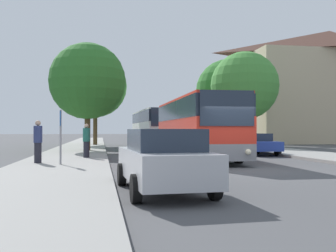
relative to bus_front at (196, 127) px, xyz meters
name	(u,v)px	position (x,y,z in m)	size (l,w,h in m)	color
ground_plane	(240,170)	(0.27, -6.22, -1.71)	(300.00, 300.00, 0.00)	#4C4C4F
sidewalk_left	(54,171)	(-6.73, -6.22, -1.63)	(4.00, 120.00, 0.15)	gray
building_right_background	(330,87)	(23.04, 23.92, 5.27)	(21.60, 10.97, 13.95)	#C6B28E
bus_front	(196,127)	(0.00, 0.00, 0.00)	(2.89, 11.31, 3.18)	gray
bus_middle	(153,128)	(-0.32, 15.08, 0.07)	(3.08, 11.92, 3.32)	#2D519E
parked_car_left_curb	(163,159)	(-3.56, -11.14, -0.90)	(2.13, 4.52, 1.57)	#B7B7BC
parked_car_right_near	(254,143)	(4.44, 2.60, -0.99)	(1.99, 4.43, 1.34)	#233D9E
parked_car_right_far	(188,138)	(4.13, 20.31, -0.98)	(2.04, 4.14, 1.38)	slate
bus_stop_sign	(61,130)	(-6.70, -4.31, -0.17)	(0.08, 0.45, 2.22)	gray
pedestrian_waiting_near	(86,140)	(-5.80, -0.38, -0.69)	(0.36, 0.36, 1.72)	#23232D
pedestrian_waiting_far	(38,141)	(-7.72, -3.40, -0.64)	(0.36, 0.36, 1.81)	#23232D
tree_left_near	(88,81)	(-6.00, 7.10, 3.25)	(5.32, 5.32, 7.48)	#513D23
tree_left_far	(95,86)	(-5.61, 17.55, 4.09)	(6.05, 6.05, 8.68)	#513D23
tree_right_near	(228,91)	(7.64, 17.51, 3.83)	(6.43, 6.43, 8.60)	brown
tree_right_mid	(245,86)	(7.63, 12.68, 3.83)	(6.08, 6.08, 8.43)	#513D23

